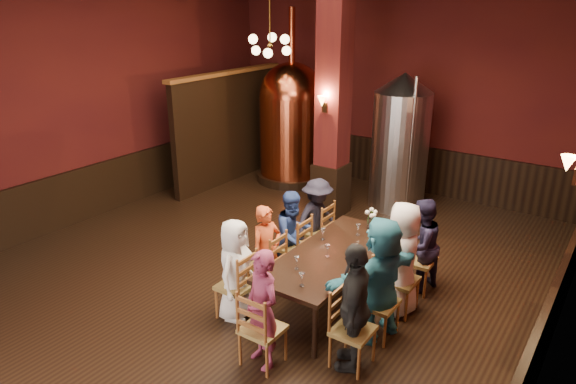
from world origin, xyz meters
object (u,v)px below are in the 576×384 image
Objects in this scene: copper_kettle at (292,121)px; steel_vessel at (400,142)px; person_1 at (267,251)px; person_0 at (235,270)px; person_2 at (293,234)px; rose_vase at (371,215)px; dining_table at (332,257)px.

steel_vessel is at bearing -2.78° from copper_kettle.
person_0 is at bearing -166.19° from person_1.
copper_kettle is at bearing 51.98° from person_2.
rose_vase is (0.90, 1.34, 0.29)m from person_1.
rose_vase is at bearing -40.54° from copper_kettle.
dining_table is 0.64× the size of copper_kettle.
copper_kettle is at bearing 139.46° from rose_vase.
person_0 is 5.60m from copper_kettle.
dining_table is 1.76× the size of person_0.
person_1 reaches higher than rose_vase.
person_2 is at bearing 158.78° from dining_table.
copper_kettle is (-2.53, 4.94, 0.70)m from person_0.
rose_vase is (3.43, -2.93, -0.43)m from copper_kettle.
dining_table is 1.81× the size of person_1.
dining_table is 5.23m from copper_kettle.
copper_kettle reaches higher than steel_vessel.
person_0 is at bearing -62.86° from copper_kettle.
dining_table is 0.91m from person_2.
person_0 reaches higher than dining_table.
person_2 is (-0.85, 0.32, -0.02)m from dining_table.
rose_vase is (0.78, -2.80, -0.37)m from steel_vessel.
person_1 is at bearing -91.69° from steel_vessel.
steel_vessel is at bearing 105.55° from rose_vase.
copper_kettle is 2.65m from steel_vessel.
person_1 is 5.01m from copper_kettle.
rose_vase is at bearing -74.45° from steel_vessel.
person_0 is 0.51× the size of steel_vessel.
person_1 is 0.66m from person_2.
dining_table is at bearing -79.21° from steel_vessel.
steel_vessel reaches higher than person_0.
copper_kettle reaches higher than rose_vase.
steel_vessel reaches higher than person_1.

